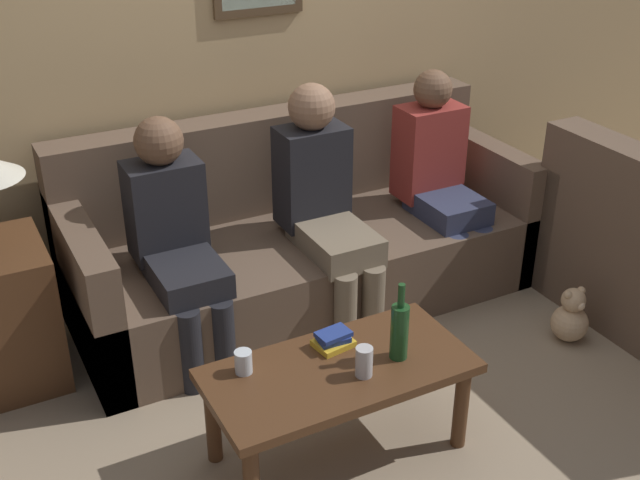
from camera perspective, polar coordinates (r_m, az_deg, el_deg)
name	(u,v)px	position (r m, az deg, el deg)	size (l,w,h in m)	color
ground_plane	(353,346)	(3.94, 2.34, -7.55)	(16.00, 16.00, 0.00)	gray
wall_back	(256,33)	(4.27, -4.54, 14.47)	(9.00, 0.08, 2.60)	tan
couch_main	(300,242)	(4.20, -1.42, -0.13)	(2.39, 0.94, 0.93)	brown
coffee_table	(339,380)	(3.13, 1.35, -9.93)	(1.03, 0.50, 0.42)	#4C2D19
wine_bottle	(399,330)	(3.09, 5.67, -6.39)	(0.07, 0.07, 0.33)	#19421E
drinking_glass	(243,362)	(3.05, -5.47, -8.63)	(0.07, 0.07, 0.09)	silver
book_stack	(333,340)	(3.19, 0.96, -7.10)	(0.16, 0.14, 0.07)	gold
soda_can	(364,362)	(3.02, 3.15, -8.64)	(0.07, 0.07, 0.12)	#BCBCC1
person_left	(175,234)	(3.68, -10.27, 0.43)	(0.34, 0.62, 1.13)	black
person_middle	(324,199)	(3.91, 0.25, 2.97)	(0.34, 0.65, 1.18)	#756651
person_right	(439,173)	(4.29, 8.45, 4.71)	(0.34, 0.57, 1.15)	#2D334C
teddy_bear	(571,318)	(4.10, 17.39, -5.29)	(0.18, 0.18, 0.29)	tan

